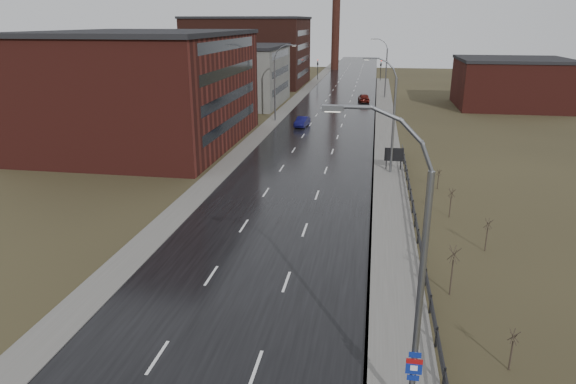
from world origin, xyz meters
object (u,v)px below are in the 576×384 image
(car_near, at_px, (302,122))
(car_far, at_px, (364,98))
(streetlight_main, at_px, (412,279))
(billboard, at_px, (394,155))

(car_near, xyz_separation_m, car_far, (8.17, 25.11, 0.10))
(streetlight_main, distance_m, billboard, 35.39)
(billboard, distance_m, car_near, 24.63)
(billboard, height_order, car_near, billboard)
(streetlight_main, relative_size, car_near, 2.84)
(billboard, distance_m, car_far, 46.56)
(streetlight_main, xyz_separation_m, billboard, (0.63, 35.11, -4.42))
(streetlight_main, distance_m, car_near, 57.83)
(streetlight_main, height_order, car_near, streetlight_main)
(streetlight_main, height_order, billboard, streetlight_main)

